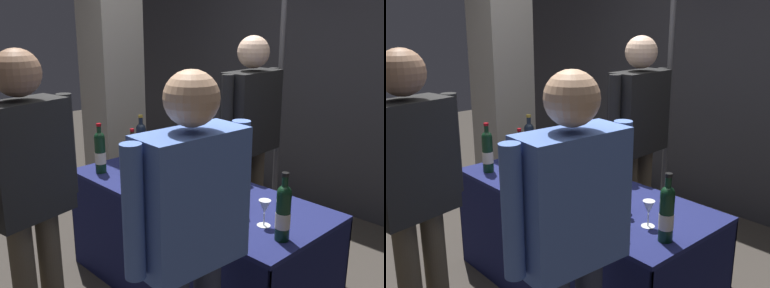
# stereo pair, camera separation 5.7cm
# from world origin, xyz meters

# --- Properties ---
(back_partition) EXTENTS (7.13, 0.12, 2.61)m
(back_partition) POSITION_xyz_m (0.00, 1.95, 1.31)
(back_partition) COLOR #2D2D33
(back_partition) RESTS_ON ground_plane
(concrete_pillar) EXTENTS (0.44, 0.44, 3.25)m
(concrete_pillar) POSITION_xyz_m (-1.66, 0.54, 1.63)
(concrete_pillar) COLOR gray
(concrete_pillar) RESTS_ON ground_plane
(tasting_table) EXTENTS (1.78, 0.74, 0.73)m
(tasting_table) POSITION_xyz_m (0.00, 0.00, 0.51)
(tasting_table) COLOR #191E51
(tasting_table) RESTS_ON ground_plane
(featured_wine_bottle) EXTENTS (0.08, 0.08, 0.35)m
(featured_wine_bottle) POSITION_xyz_m (-0.68, -0.23, 0.89)
(featured_wine_bottle) COLOR black
(featured_wine_bottle) RESTS_ON tasting_table
(display_bottle_0) EXTENTS (0.08, 0.08, 0.31)m
(display_bottle_0) POSITION_xyz_m (-0.16, -0.22, 0.87)
(display_bottle_0) COLOR black
(display_bottle_0) RESTS_ON tasting_table
(display_bottle_1) EXTENTS (0.07, 0.07, 0.32)m
(display_bottle_1) POSITION_xyz_m (-0.50, -0.08, 0.87)
(display_bottle_1) COLOR #38230F
(display_bottle_1) RESTS_ON tasting_table
(display_bottle_2) EXTENTS (0.08, 0.08, 0.34)m
(display_bottle_2) POSITION_xyz_m (-0.76, 0.18, 0.88)
(display_bottle_2) COLOR #192333
(display_bottle_2) RESTS_ON tasting_table
(display_bottle_3) EXTENTS (0.07, 0.07, 0.35)m
(display_bottle_3) POSITION_xyz_m (0.78, -0.14, 0.88)
(display_bottle_3) COLOR black
(display_bottle_3) RESTS_ON tasting_table
(display_bottle_4) EXTENTS (0.07, 0.07, 0.31)m
(display_bottle_4) POSITION_xyz_m (0.54, -0.24, 0.86)
(display_bottle_4) COLOR black
(display_bottle_4) RESTS_ON tasting_table
(display_bottle_5) EXTENTS (0.08, 0.08, 0.31)m
(display_bottle_5) POSITION_xyz_m (0.25, -0.17, 0.86)
(display_bottle_5) COLOR black
(display_bottle_5) RESTS_ON tasting_table
(wine_glass_near_vendor) EXTENTS (0.07, 0.07, 0.12)m
(wine_glass_near_vendor) POSITION_xyz_m (0.09, -0.18, 0.82)
(wine_glass_near_vendor) COLOR silver
(wine_glass_near_vendor) RESTS_ON tasting_table
(wine_glass_mid) EXTENTS (0.07, 0.07, 0.13)m
(wine_glass_mid) POSITION_xyz_m (-0.09, 0.27, 0.83)
(wine_glass_mid) COLOR silver
(wine_glass_mid) RESTS_ON tasting_table
(wine_glass_near_taster) EXTENTS (0.07, 0.07, 0.14)m
(wine_glass_near_taster) POSITION_xyz_m (0.62, -0.08, 0.83)
(wine_glass_near_taster) COLOR silver
(wine_glass_near_taster) RESTS_ON tasting_table
(flower_vase) EXTENTS (0.09, 0.09, 0.37)m
(flower_vase) POSITION_xyz_m (0.37, -0.03, 0.86)
(flower_vase) COLOR slate
(flower_vase) RESTS_ON tasting_table
(brochure_stand) EXTENTS (0.12, 0.13, 0.16)m
(brochure_stand) POSITION_xyz_m (-0.07, -0.08, 0.81)
(brochure_stand) COLOR silver
(brochure_stand) RESTS_ON tasting_table
(vendor_presenter) EXTENTS (0.24, 0.64, 1.66)m
(vendor_presenter) POSITION_xyz_m (-0.09, 0.68, 1.01)
(vendor_presenter) COLOR #4C4233
(vendor_presenter) RESTS_ON ground_plane
(taster_foreground_right) EXTENTS (0.28, 0.57, 1.65)m
(taster_foreground_right) POSITION_xyz_m (-0.14, -0.98, 0.99)
(taster_foreground_right) COLOR #4C4233
(taster_foreground_right) RESTS_ON ground_plane
(taster_foreground_left) EXTENTS (0.24, 0.63, 1.60)m
(taster_foreground_left) POSITION_xyz_m (0.70, -0.67, 0.96)
(taster_foreground_left) COLOR #2D3347
(taster_foreground_left) RESTS_ON ground_plane
(booth_signpost) EXTENTS (0.59, 0.04, 2.25)m
(booth_signpost) POSITION_xyz_m (-0.17, 1.13, 1.39)
(booth_signpost) COLOR #47474C
(booth_signpost) RESTS_ON ground_plane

